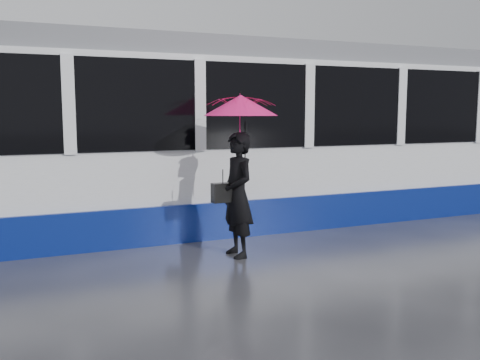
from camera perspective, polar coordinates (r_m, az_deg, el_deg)
name	(u,v)px	position (r m, az deg, el deg)	size (l,w,h in m)	color
ground	(289,254)	(8.07, 5.25, -7.82)	(90.00, 90.00, 0.00)	#2A2A2F
rails	(227,222)	(10.28, -1.43, -4.46)	(34.00, 1.51, 0.02)	#3F3D38
tram	(93,139)	(9.44, -15.39, 4.21)	(26.00, 2.56, 3.35)	white
woman	(238,195)	(7.73, -0.27, -1.60)	(0.66, 0.43, 1.81)	black
umbrella	(241,120)	(7.66, 0.08, 6.43)	(1.12, 1.12, 1.22)	#E1128F
handbag	(223,193)	(7.66, -1.84, -1.35)	(0.33, 0.16, 0.46)	black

